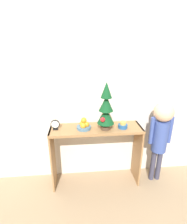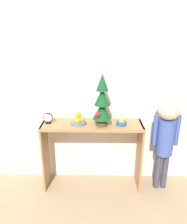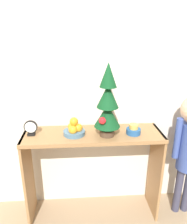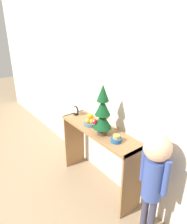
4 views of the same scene
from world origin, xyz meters
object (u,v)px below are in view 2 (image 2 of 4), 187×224
object	(u,v)px
fruit_bowl	(78,120)
desk_clock	(48,118)
child_figure	(166,130)
mini_tree	(102,102)
singing_bowl	(121,122)

from	to	relation	value
fruit_bowl	desk_clock	bearing A→B (deg)	178.13
child_figure	mini_tree	bearing A→B (deg)	-179.00
fruit_bowl	singing_bowl	size ratio (longest dim) A/B	1.50
mini_tree	desk_clock	size ratio (longest dim) A/B	4.58
singing_bowl	desk_clock	bearing A→B (deg)	177.71
mini_tree	desk_clock	xyz separation A→B (m)	(-0.59, 0.04, -0.20)
mini_tree	desk_clock	distance (m)	0.63
fruit_bowl	child_figure	size ratio (longest dim) A/B	0.15
fruit_bowl	singing_bowl	xyz separation A→B (m)	(0.47, -0.02, -0.01)
singing_bowl	child_figure	xyz separation A→B (m)	(0.49, 0.00, -0.09)
mini_tree	desk_clock	bearing A→B (deg)	175.87
singing_bowl	child_figure	bearing A→B (deg)	0.21
fruit_bowl	child_figure	xyz separation A→B (m)	(0.96, -0.02, -0.10)
singing_bowl	child_figure	distance (m)	0.50
mini_tree	child_figure	bearing A→B (deg)	1.00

